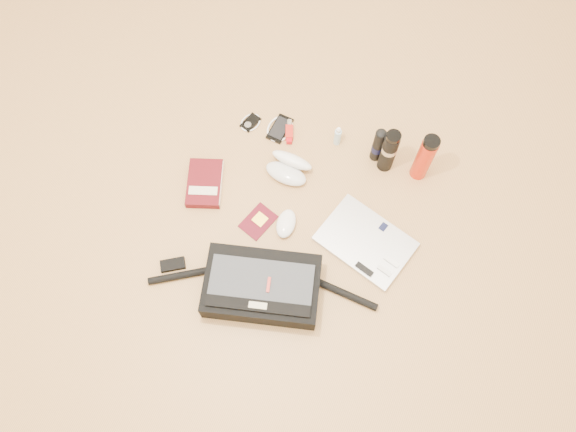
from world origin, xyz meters
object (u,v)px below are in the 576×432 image
at_px(messenger_bag, 261,286).
at_px(thermos_black, 389,151).
at_px(laptop, 366,242).
at_px(thermos_red, 424,158).
at_px(book, 205,183).

xyz_separation_m(messenger_bag, thermos_black, (0.25, 0.67, 0.06)).
relative_size(laptop, thermos_red, 1.53).
bearing_deg(thermos_red, book, -153.39).
xyz_separation_m(messenger_bag, laptop, (0.29, 0.32, -0.04)).
bearing_deg(thermos_black, thermos_red, 8.32).
relative_size(messenger_bag, book, 3.45).
bearing_deg(thermos_black, book, -149.98).
bearing_deg(thermos_red, messenger_bag, -119.00).
relative_size(thermos_black, thermos_red, 0.92).
xyz_separation_m(messenger_bag, thermos_red, (0.38, 0.69, 0.07)).
xyz_separation_m(thermos_black, thermos_red, (0.14, 0.02, 0.01)).
xyz_separation_m(laptop, book, (-0.67, -0.02, 0.01)).
bearing_deg(book, laptop, -19.34).
distance_m(thermos_black, thermos_red, 0.14).
xyz_separation_m(book, thermos_red, (0.77, 0.38, 0.11)).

